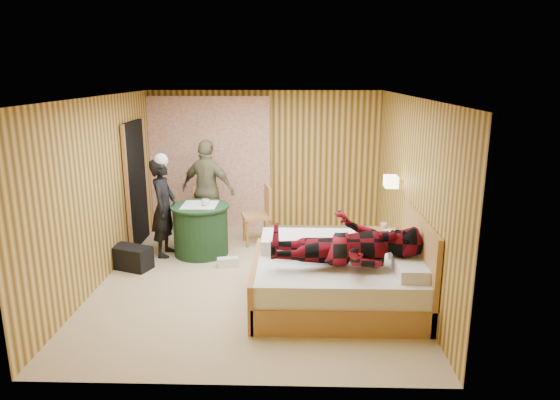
{
  "coord_description": "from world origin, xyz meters",
  "views": [
    {
      "loc": [
        0.53,
        -6.53,
        2.81
      ],
      "look_at": [
        0.34,
        0.32,
        1.05
      ],
      "focal_mm": 32.0,
      "sensor_mm": 36.0,
      "label": 1
    }
  ],
  "objects_px": {
    "round_table": "(201,229)",
    "chair_near": "(261,210)",
    "duffel_bag": "(131,258)",
    "man_at_table": "(208,190)",
    "nightstand": "(384,248)",
    "wall_lamp": "(391,182)",
    "bed": "(340,279)",
    "chair_far": "(207,209)",
    "woman_standing": "(164,208)",
    "man_on_bed": "(346,233)"
  },
  "relations": [
    {
      "from": "man_at_table",
      "to": "bed",
      "type": "bearing_deg",
      "value": 151.52
    },
    {
      "from": "round_table",
      "to": "chair_near",
      "type": "xyz_separation_m",
      "value": [
        0.92,
        0.55,
        0.17
      ]
    },
    {
      "from": "duffel_bag",
      "to": "woman_standing",
      "type": "height_order",
      "value": "woman_standing"
    },
    {
      "from": "round_table",
      "to": "woman_standing",
      "type": "distance_m",
      "value": 0.67
    },
    {
      "from": "wall_lamp",
      "to": "round_table",
      "type": "distance_m",
      "value": 3.03
    },
    {
      "from": "nightstand",
      "to": "chair_near",
      "type": "distance_m",
      "value": 2.15
    },
    {
      "from": "bed",
      "to": "round_table",
      "type": "distance_m",
      "value": 2.67
    },
    {
      "from": "wall_lamp",
      "to": "chair_near",
      "type": "height_order",
      "value": "wall_lamp"
    },
    {
      "from": "chair_near",
      "to": "man_at_table",
      "type": "bearing_deg",
      "value": -116.81
    },
    {
      "from": "bed",
      "to": "woman_standing",
      "type": "distance_m",
      "value": 3.11
    },
    {
      "from": "chair_near",
      "to": "duffel_bag",
      "type": "distance_m",
      "value": 2.23
    },
    {
      "from": "chair_far",
      "to": "woman_standing",
      "type": "height_order",
      "value": "woman_standing"
    },
    {
      "from": "man_on_bed",
      "to": "bed",
      "type": "bearing_deg",
      "value": 97.13
    },
    {
      "from": "nightstand",
      "to": "man_at_table",
      "type": "height_order",
      "value": "man_at_table"
    },
    {
      "from": "wall_lamp",
      "to": "bed",
      "type": "relative_size",
      "value": 0.12
    },
    {
      "from": "wall_lamp",
      "to": "bed",
      "type": "distance_m",
      "value": 1.76
    },
    {
      "from": "bed",
      "to": "chair_far",
      "type": "relative_size",
      "value": 2.24
    },
    {
      "from": "woman_standing",
      "to": "man_on_bed",
      "type": "height_order",
      "value": "man_on_bed"
    },
    {
      "from": "round_table",
      "to": "man_on_bed",
      "type": "bearing_deg",
      "value": -42.93
    },
    {
      "from": "nightstand",
      "to": "duffel_bag",
      "type": "relative_size",
      "value": 0.94
    },
    {
      "from": "chair_far",
      "to": "round_table",
      "type": "bearing_deg",
      "value": -107.27
    },
    {
      "from": "nightstand",
      "to": "man_on_bed",
      "type": "height_order",
      "value": "man_on_bed"
    },
    {
      "from": "man_on_bed",
      "to": "man_at_table",
      "type": "bearing_deg",
      "value": 127.61
    },
    {
      "from": "wall_lamp",
      "to": "man_at_table",
      "type": "height_order",
      "value": "man_at_table"
    },
    {
      "from": "nightstand",
      "to": "woman_standing",
      "type": "bearing_deg",
      "value": 173.35
    },
    {
      "from": "chair_far",
      "to": "man_at_table",
      "type": "relative_size",
      "value": 0.54
    },
    {
      "from": "round_table",
      "to": "nightstand",
      "type": "bearing_deg",
      "value": -9.08
    },
    {
      "from": "wall_lamp",
      "to": "duffel_bag",
      "type": "distance_m",
      "value": 3.94
    },
    {
      "from": "duffel_bag",
      "to": "man_at_table",
      "type": "height_order",
      "value": "man_at_table"
    },
    {
      "from": "nightstand",
      "to": "round_table",
      "type": "distance_m",
      "value": 2.85
    },
    {
      "from": "nightstand",
      "to": "man_on_bed",
      "type": "bearing_deg",
      "value": -116.2
    },
    {
      "from": "woman_standing",
      "to": "man_on_bed",
      "type": "relative_size",
      "value": 0.87
    },
    {
      "from": "wall_lamp",
      "to": "woman_standing",
      "type": "bearing_deg",
      "value": 172.91
    },
    {
      "from": "man_on_bed",
      "to": "chair_far",
      "type": "bearing_deg",
      "value": 128.5
    },
    {
      "from": "bed",
      "to": "man_at_table",
      "type": "bearing_deg",
      "value": 129.71
    },
    {
      "from": "chair_near",
      "to": "duffel_bag",
      "type": "xyz_separation_m",
      "value": [
        -1.84,
        -1.19,
        -0.41
      ]
    },
    {
      "from": "duffel_bag",
      "to": "round_table",
      "type": "bearing_deg",
      "value": 56.2
    },
    {
      "from": "chair_far",
      "to": "woman_standing",
      "type": "bearing_deg",
      "value": -143.95
    },
    {
      "from": "duffel_bag",
      "to": "man_on_bed",
      "type": "xyz_separation_m",
      "value": [
        3.0,
        -1.29,
        0.83
      ]
    },
    {
      "from": "wall_lamp",
      "to": "round_table",
      "type": "height_order",
      "value": "wall_lamp"
    },
    {
      "from": "man_at_table",
      "to": "man_on_bed",
      "type": "relative_size",
      "value": 0.97
    },
    {
      "from": "nightstand",
      "to": "round_table",
      "type": "xyz_separation_m",
      "value": [
        -2.81,
        0.45,
        0.13
      ]
    },
    {
      "from": "chair_far",
      "to": "duffel_bag",
      "type": "distance_m",
      "value": 1.67
    },
    {
      "from": "round_table",
      "to": "duffel_bag",
      "type": "bearing_deg",
      "value": -145.15
    },
    {
      "from": "chair_far",
      "to": "duffel_bag",
      "type": "height_order",
      "value": "chair_far"
    },
    {
      "from": "chair_far",
      "to": "woman_standing",
      "type": "relative_size",
      "value": 0.6
    },
    {
      "from": "chair_far",
      "to": "man_on_bed",
      "type": "distance_m",
      "value": 3.41
    },
    {
      "from": "nightstand",
      "to": "duffel_bag",
      "type": "bearing_deg",
      "value": -177.02
    },
    {
      "from": "wall_lamp",
      "to": "chair_far",
      "type": "height_order",
      "value": "wall_lamp"
    },
    {
      "from": "round_table",
      "to": "woman_standing",
      "type": "xyz_separation_m",
      "value": [
        -0.56,
        -0.06,
        0.36
      ]
    }
  ]
}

